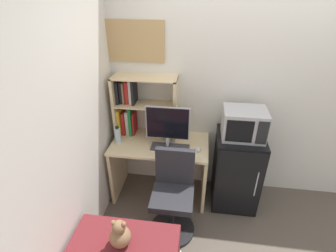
# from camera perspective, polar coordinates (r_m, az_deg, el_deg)

# --- Properties ---
(wall_back) EXTENTS (6.40, 0.04, 2.60)m
(wall_back) POSITION_cam_1_polar(r_m,az_deg,el_deg) (3.13, 25.22, 6.08)
(wall_back) COLOR silver
(wall_back) RESTS_ON ground_plane
(wall_left) EXTENTS (0.04, 4.40, 2.60)m
(wall_left) POSITION_cam_1_polar(r_m,az_deg,el_deg) (1.92, -28.33, -9.57)
(wall_left) COLOR silver
(wall_left) RESTS_ON ground_plane
(desk) EXTENTS (1.12, 0.62, 0.77)m
(desk) POSITION_cam_1_polar(r_m,az_deg,el_deg) (3.11, -1.76, -7.59)
(desk) COLOR beige
(desk) RESTS_ON ground_plane
(hutch_bookshelf) EXTENTS (0.73, 0.28, 0.73)m
(hutch_bookshelf) POSITION_cam_1_polar(r_m,az_deg,el_deg) (3.00, -7.10, 4.70)
(hutch_bookshelf) COLOR beige
(hutch_bookshelf) RESTS_ON desk
(monitor) EXTENTS (0.48, 0.21, 0.50)m
(monitor) POSITION_cam_1_polar(r_m,az_deg,el_deg) (2.76, -0.10, 0.01)
(monitor) COLOR #B7B7BC
(monitor) RESTS_ON desk
(keyboard) EXTENTS (0.43, 0.15, 0.02)m
(keyboard) POSITION_cam_1_polar(r_m,az_deg,el_deg) (2.87, 0.49, -4.79)
(keyboard) COLOR #333338
(keyboard) RESTS_ON desk
(computer_mouse) EXTENTS (0.05, 0.08, 0.03)m
(computer_mouse) POSITION_cam_1_polar(r_m,az_deg,el_deg) (2.85, 6.78, -5.18)
(computer_mouse) COLOR silver
(computer_mouse) RESTS_ON desk
(water_bottle) EXTENTS (0.07, 0.07, 0.20)m
(water_bottle) POSITION_cam_1_polar(r_m,az_deg,el_deg) (3.00, -11.17, -1.96)
(water_bottle) COLOR silver
(water_bottle) RESTS_ON desk
(mini_fridge) EXTENTS (0.51, 0.55, 0.93)m
(mini_fridge) POSITION_cam_1_polar(r_m,az_deg,el_deg) (3.16, 14.96, -9.46)
(mini_fridge) COLOR black
(mini_fridge) RESTS_ON ground_plane
(microwave) EXTENTS (0.45, 0.36, 0.32)m
(microwave) POSITION_cam_1_polar(r_m,az_deg,el_deg) (2.83, 16.55, 0.51)
(microwave) COLOR #ADADB2
(microwave) RESTS_ON mini_fridge
(desk_chair) EXTENTS (0.48, 0.48, 0.95)m
(desk_chair) POSITION_cam_1_polar(r_m,az_deg,el_deg) (2.78, 1.16, -15.68)
(desk_chair) COLOR black
(desk_chair) RESTS_ON ground_plane
(teddy_bear) EXTENTS (0.18, 0.18, 0.27)m
(teddy_bear) POSITION_cam_1_polar(r_m,az_deg,el_deg) (2.28, -10.67, -22.71)
(teddy_bear) COLOR #846042
(teddy_bear) RESTS_ON bed
(wall_corkboard) EXTENTS (0.66, 0.02, 0.44)m
(wall_corkboard) POSITION_cam_1_polar(r_m,az_deg,el_deg) (2.90, -7.58, 18.24)
(wall_corkboard) COLOR tan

